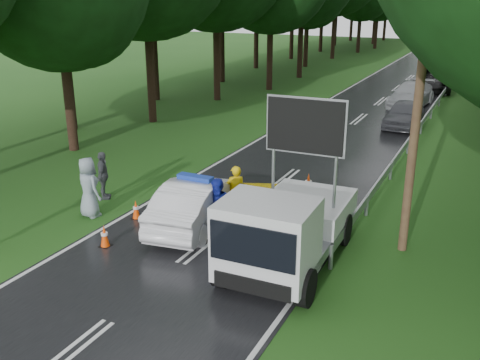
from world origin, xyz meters
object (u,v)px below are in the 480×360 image
Objects in this scene: work_truck at (285,228)px; queue_car_first at (404,114)px; queue_car_fourth at (432,69)px; civilian at (219,208)px; barrier at (265,192)px; queue_car_third at (434,80)px; officer at (235,192)px; queue_car_second at (411,95)px; police_sedan at (196,203)px.

work_truck reaches higher than queue_car_first.
civilian is at bearing -92.48° from queue_car_fourth.
queue_car_fourth reaches higher than barrier.
work_truck is at bearing -91.51° from queue_car_third.
barrier is 0.96m from officer.
officer is 0.97× the size of civilian.
civilian is at bearing -96.26° from queue_car_third.
queue_car_second reaches higher than queue_car_first.
police_sedan is at bearing 157.36° from work_truck.
police_sedan is at bearing -160.21° from barrier.
civilian reaches higher than police_sedan.
work_truck is at bearing 98.52° from officer.
queue_car_second is at bearing 64.82° from barrier.
officer reaches higher than queue_car_fourth.
queue_car_first is at bearing 88.56° from work_truck.
queue_car_first is (2.48, 16.69, -0.19)m from civilian.
work_truck is 3.37m from barrier.
police_sedan reaches higher than queue_car_first.
queue_car_second is 1.28× the size of queue_car_fourth.
queue_car_second is (2.11, 21.19, -0.12)m from officer.
queue_car_third is (0.57, 6.90, 0.05)m from queue_car_second.
queue_car_third is (0.02, 30.56, -0.35)m from work_truck.
barrier is (-1.78, 2.85, -0.27)m from work_truck.
queue_car_first is at bearing -80.18° from queue_car_second.
queue_car_third is (2.48, 29.59, -0.09)m from civilian.
work_truck is 3.64m from officer.
civilian is (0.20, -1.50, 0.03)m from officer.
queue_car_third is 1.42× the size of queue_car_fourth.
officer is at bearing -91.25° from queue_car_second.
work_truck reaches higher than officer.
queue_car_third is at bearing 89.76° from queue_car_second.
barrier is 0.46× the size of queue_car_third.
officer reaches higher than queue_car_second.
police_sedan is at bearing -94.08° from queue_car_fourth.
civilian reaches higher than queue_car_fourth.
queue_car_first is at bearing -110.47° from police_sedan.
queue_car_fourth is at bearing 75.64° from civilian.
barrier is 0.63× the size of queue_car_first.
queue_car_third is (0.00, 12.90, 0.09)m from queue_car_first.
queue_car_first reaches higher than barrier.
officer is 1.51m from civilian.
queue_car_second is 0.90× the size of queue_car_third.
police_sedan is 0.90× the size of queue_car_second.
civilian is 0.35× the size of queue_car_second.
civilian is (-0.68, -1.88, 0.02)m from barrier.
work_truck reaches higher than queue_car_fourth.
civilian is 37.16m from queue_car_fourth.
police_sedan is at bearing 15.37° from officer.
queue_car_first is at bearing 69.41° from civilian.
barrier is at bearing -146.82° from police_sedan.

